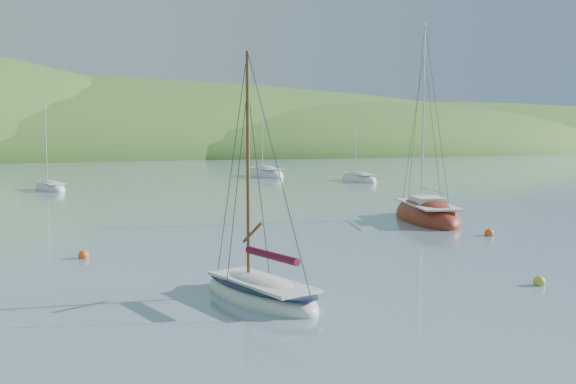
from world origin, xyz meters
name	(u,v)px	position (x,y,z in m)	size (l,w,h in m)	color
ground	(405,281)	(0.00, 0.00, 0.00)	(700.00, 700.00, 0.00)	gray
daysailer_white	(260,293)	(-5.66, -0.01, 0.20)	(2.88, 5.72, 8.40)	silver
sloop_red	(427,217)	(11.32, 12.80, 0.24)	(6.15, 9.37, 13.13)	maroon
distant_sloop_a	(50,189)	(-6.66, 46.90, 0.16)	(3.25, 6.53, 8.91)	silver
distant_sloop_b	(266,175)	(20.81, 56.94, 0.21)	(3.95, 9.56, 13.33)	silver
distant_sloop_d	(359,180)	(26.77, 44.12, 0.18)	(3.47, 7.61, 10.49)	silver
mooring_buoys	(351,255)	(0.64, 4.57, 0.12)	(20.36, 12.67, 0.49)	gold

